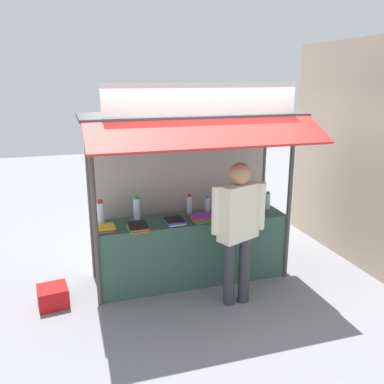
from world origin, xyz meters
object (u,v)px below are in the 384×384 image
at_px(water_bottle_mid_right, 189,204).
at_px(water_bottle_front_right, 101,213).
at_px(water_bottle_left, 137,208).
at_px(water_bottle_back_right, 251,198).
at_px(water_bottle_far_right, 207,205).
at_px(banana_bunch_inner_right, 261,141).
at_px(magazine_stack_rear_center, 202,218).
at_px(banana_bunch_inner_left, 115,149).
at_px(magazine_stack_center, 175,221).
at_px(magazine_stack_back_left, 138,227).
at_px(vendor_person, 238,221).
at_px(banana_bunch_rightmost, 226,144).
at_px(plastic_crate, 53,296).
at_px(banana_bunch_leftmost, 197,144).
at_px(magazine_stack_front_left, 106,228).
at_px(water_bottle_far_left, 268,201).

height_order(water_bottle_mid_right, water_bottle_front_right, water_bottle_front_right).
relative_size(water_bottle_left, water_bottle_back_right, 1.03).
xyz_separation_m(water_bottle_far_right, banana_bunch_inner_right, (0.47, -0.55, 0.92)).
bearing_deg(magazine_stack_rear_center, banana_bunch_inner_left, -166.33).
distance_m(water_bottle_mid_right, magazine_stack_center, 0.46).
bearing_deg(magazine_stack_back_left, vendor_person, -26.90).
bearing_deg(vendor_person, banana_bunch_inner_left, -37.04).
bearing_deg(banana_bunch_rightmost, plastic_crate, 173.28).
relative_size(water_bottle_left, plastic_crate, 0.93).
bearing_deg(plastic_crate, magazine_stack_center, 0.69).
height_order(water_bottle_mid_right, banana_bunch_inner_right, banana_bunch_inner_right).
xyz_separation_m(banana_bunch_leftmost, banana_bunch_inner_left, (-0.92, 0.00, -0.01)).
xyz_separation_m(banana_bunch_inner_right, banana_bunch_rightmost, (-0.44, 0.00, -0.02)).
bearing_deg(magazine_stack_rear_center, water_bottle_mid_right, 100.53).
bearing_deg(water_bottle_far_right, vendor_person, -85.73).
bearing_deg(water_bottle_far_right, water_bottle_front_right, -177.45).
bearing_deg(magazine_stack_back_left, magazine_stack_center, 6.76).
xyz_separation_m(water_bottle_front_right, magazine_stack_rear_center, (1.23, -0.23, -0.11)).
relative_size(water_bottle_left, water_bottle_mid_right, 1.20).
distance_m(magazine_stack_back_left, banana_bunch_leftmost, 1.22).
distance_m(magazine_stack_front_left, banana_bunch_rightmost, 1.74).
xyz_separation_m(magazine_stack_back_left, magazine_stack_front_left, (-0.36, 0.10, -0.01)).
bearing_deg(plastic_crate, magazine_stack_front_left, 5.00).
distance_m(water_bottle_front_right, magazine_stack_center, 0.91).
relative_size(water_bottle_back_right, water_bottle_far_right, 1.31).
relative_size(water_bottle_back_right, banana_bunch_rightmost, 1.12).
distance_m(water_bottle_front_right, magazine_stack_back_left, 0.50).
height_order(magazine_stack_center, banana_bunch_inner_right, banana_bunch_inner_right).
xyz_separation_m(water_bottle_far_right, magazine_stack_center, (-0.53, -0.28, -0.08)).
bearing_deg(water_bottle_far_right, magazine_stack_rear_center, -120.65).
bearing_deg(magazine_stack_back_left, water_bottle_back_right, 11.79).
xyz_separation_m(water_bottle_far_right, banana_bunch_rightmost, (0.03, -0.55, 0.90)).
height_order(water_bottle_far_left, plastic_crate, water_bottle_far_left).
distance_m(water_bottle_left, water_bottle_far_left, 1.79).
distance_m(water_bottle_mid_right, magazine_stack_rear_center, 0.36).
relative_size(magazine_stack_front_left, vendor_person, 0.15).
bearing_deg(banana_bunch_rightmost, magazine_stack_center, 155.04).
bearing_deg(water_bottle_front_right, magazine_stack_rear_center, -10.43).
distance_m(water_bottle_left, plastic_crate, 1.44).
bearing_deg(vendor_person, water_bottle_front_right, -51.98).
relative_size(water_bottle_far_left, water_bottle_mid_right, 0.95).
bearing_deg(magazine_stack_back_left, plastic_crate, 177.88).
xyz_separation_m(banana_bunch_leftmost, plastic_crate, (-1.70, 0.25, -1.77)).
bearing_deg(water_bottle_front_right, magazine_stack_front_left, -78.54).
xyz_separation_m(water_bottle_left, magazine_stack_front_left, (-0.42, -0.26, -0.13)).
height_order(magazine_stack_center, plastic_crate, magazine_stack_center).
bearing_deg(banana_bunch_rightmost, magazine_stack_rear_center, 128.66).
height_order(water_bottle_mid_right, water_bottle_far_right, water_bottle_mid_right).
relative_size(water_bottle_front_right, magazine_stack_back_left, 0.99).
relative_size(magazine_stack_center, magazine_stack_front_left, 1.07).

